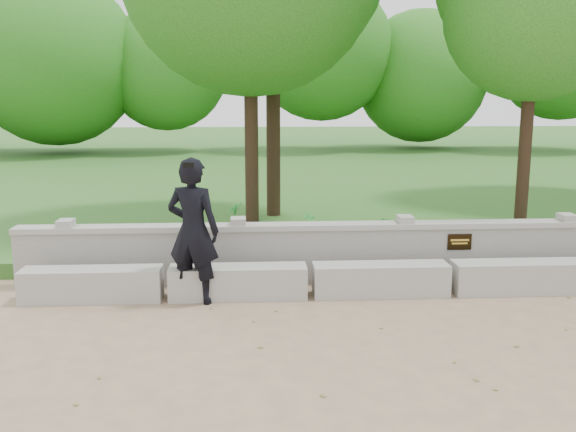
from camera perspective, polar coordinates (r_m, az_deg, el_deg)
The scene contains 8 objects.
ground at distance 7.79m, azimuth 18.43°, elevation -10.77°, with size 80.00×80.00×0.00m, color #9B805F.
lawn at distance 21.06m, azimuth 4.25°, elevation 3.42°, with size 40.00×22.00×0.25m, color #31631E.
concrete_bench at distance 9.41m, azimuth 14.22°, elevation -5.38°, with size 11.90×0.45×0.45m.
parapet_wall at distance 10.00m, azimuth 13.08°, elevation -2.97°, with size 12.50×0.35×0.90m.
man_main at distance 8.68m, azimuth -8.43°, elevation -1.31°, with size 0.84×0.77×1.98m.
shrub_a at distance 11.01m, azimuth 1.90°, elevation -1.03°, with size 0.31×0.21×0.58m, color #2D8531.
shrub_b at distance 10.47m, azimuth 8.31°, elevation -1.81°, with size 0.31×0.25×0.56m, color #2D8531.
shrub_d at distance 11.66m, azimuth -4.75°, elevation -0.31°, with size 0.35×0.31×0.62m, color #2D8531.
Camera 1 is at (-2.84, -6.70, 2.78)m, focal length 40.00 mm.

